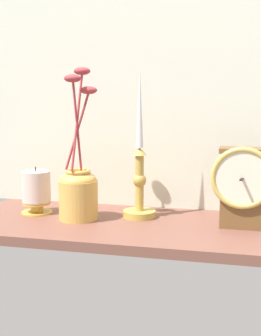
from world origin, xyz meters
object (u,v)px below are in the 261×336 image
(brass_vase_jar, at_px, (78,188))
(pillar_candle_front, at_px, (36,191))
(candlestick_tall_left, at_px, (140,176))
(mantel_clock, at_px, (242,185))

(brass_vase_jar, distance_m, pillar_candle_front, 0.14)
(candlestick_tall_left, xyz_separation_m, pillar_candle_front, (-0.28, -0.02, -0.05))
(mantel_clock, height_order, brass_vase_jar, brass_vase_jar)
(candlestick_tall_left, bearing_deg, pillar_candle_front, -175.50)
(mantel_clock, relative_size, candlestick_tall_left, 0.52)
(candlestick_tall_left, bearing_deg, mantel_clock, -8.42)
(mantel_clock, xyz_separation_m, brass_vase_jar, (-0.41, -0.02, -0.02))
(mantel_clock, bearing_deg, pillar_candle_front, 178.27)
(brass_vase_jar, bearing_deg, pillar_candle_front, 165.50)
(brass_vase_jar, xyz_separation_m, pillar_candle_front, (-0.13, 0.03, -0.02))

